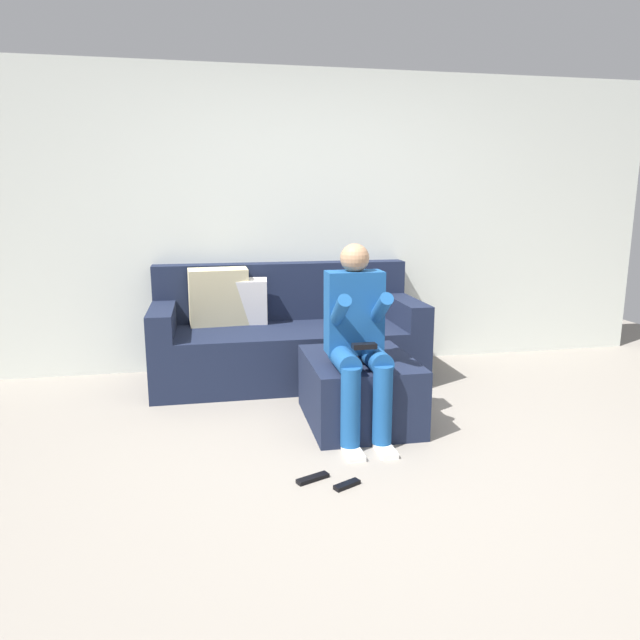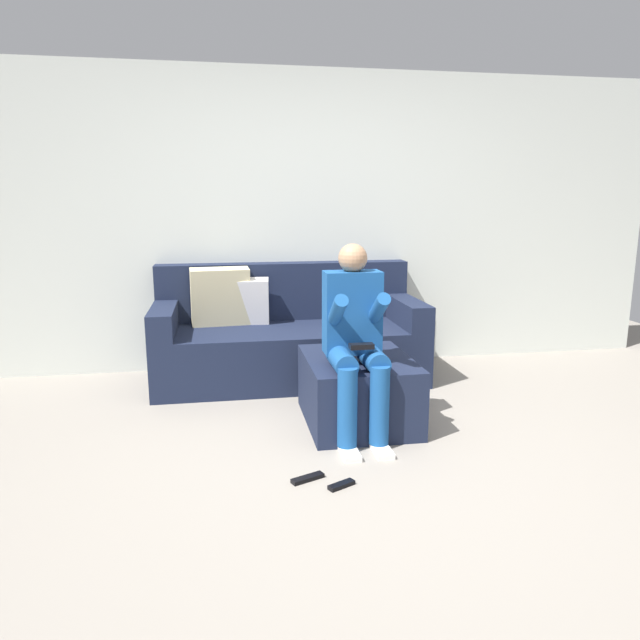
# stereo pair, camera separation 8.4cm
# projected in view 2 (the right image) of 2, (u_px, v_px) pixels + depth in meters

# --- Properties ---
(ground_plane) EXTENTS (8.04, 8.04, 0.00)m
(ground_plane) POSITION_uv_depth(u_px,v_px,m) (381.00, 480.00, 3.00)
(ground_plane) COLOR gray
(wall_back) EXTENTS (6.18, 0.10, 2.46)m
(wall_back) POSITION_uv_depth(u_px,v_px,m) (311.00, 222.00, 4.94)
(wall_back) COLOR silver
(wall_back) RESTS_ON ground_plane
(couch_sectional) EXTENTS (2.09, 0.87, 0.90)m
(couch_sectional) POSITION_uv_depth(u_px,v_px,m) (286.00, 337.00, 4.67)
(couch_sectional) COLOR #192138
(couch_sectional) RESTS_ON ground_plane
(ottoman) EXTENTS (0.67, 0.81, 0.43)m
(ottoman) POSITION_uv_depth(u_px,v_px,m) (358.00, 390.00, 3.75)
(ottoman) COLOR #192138
(ottoman) RESTS_ON ground_plane
(person_seated) EXTENTS (0.34, 0.58, 1.16)m
(person_seated) POSITION_uv_depth(u_px,v_px,m) (355.00, 336.00, 3.45)
(person_seated) COLOR #194C8C
(person_seated) RESTS_ON ground_plane
(remote_near_ottoman) EXTENTS (0.15, 0.11, 0.02)m
(remote_near_ottoman) POSITION_uv_depth(u_px,v_px,m) (341.00, 485.00, 2.93)
(remote_near_ottoman) COLOR black
(remote_near_ottoman) RESTS_ON ground_plane
(remote_by_storage_bin) EXTENTS (0.18, 0.11, 0.02)m
(remote_by_storage_bin) POSITION_uv_depth(u_px,v_px,m) (308.00, 478.00, 3.00)
(remote_by_storage_bin) COLOR black
(remote_by_storage_bin) RESTS_ON ground_plane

